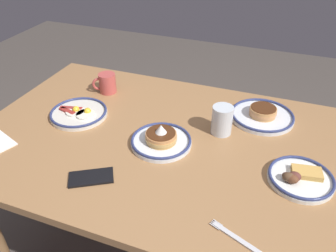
{
  "coord_description": "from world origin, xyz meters",
  "views": [
    {
      "loc": [
        -0.36,
        0.95,
        1.51
      ],
      "look_at": [
        0.01,
        -0.04,
        0.77
      ],
      "focal_mm": 35.85,
      "sensor_mm": 36.0,
      "label": 1
    }
  ],
  "objects_px": {
    "plate_near_main": "(262,115)",
    "drinking_glass": "(222,121)",
    "plate_center_pancakes": "(161,140)",
    "plate_far_side": "(79,113)",
    "cell_phone": "(91,177)",
    "fork_near": "(240,241)",
    "plate_far_companion": "(300,178)",
    "coffee_mug": "(107,83)"
  },
  "relations": [
    {
      "from": "plate_far_companion",
      "to": "plate_near_main",
      "type": "bearing_deg",
      "value": -63.98
    },
    {
      "from": "plate_center_pancakes",
      "to": "cell_phone",
      "type": "xyz_separation_m",
      "value": [
        0.15,
        0.25,
        -0.02
      ]
    },
    {
      "from": "plate_near_main",
      "to": "coffee_mug",
      "type": "bearing_deg",
      "value": 1.89
    },
    {
      "from": "plate_near_main",
      "to": "plate_far_companion",
      "type": "relative_size",
      "value": 1.23
    },
    {
      "from": "fork_near",
      "to": "coffee_mug",
      "type": "bearing_deg",
      "value": -39.54
    },
    {
      "from": "cell_phone",
      "to": "drinking_glass",
      "type": "bearing_deg",
      "value": -160.62
    },
    {
      "from": "plate_far_companion",
      "to": "plate_far_side",
      "type": "bearing_deg",
      "value": -5.6
    },
    {
      "from": "coffee_mug",
      "to": "plate_center_pancakes",
      "type": "bearing_deg",
      "value": 143.28
    },
    {
      "from": "plate_far_companion",
      "to": "coffee_mug",
      "type": "xyz_separation_m",
      "value": [
        0.88,
        -0.31,
        0.03
      ]
    },
    {
      "from": "plate_far_side",
      "to": "cell_phone",
      "type": "height_order",
      "value": "plate_far_side"
    },
    {
      "from": "plate_near_main",
      "to": "drinking_glass",
      "type": "relative_size",
      "value": 2.27
    },
    {
      "from": "plate_far_companion",
      "to": "cell_phone",
      "type": "xyz_separation_m",
      "value": [
        0.64,
        0.23,
        -0.01
      ]
    },
    {
      "from": "plate_far_side",
      "to": "drinking_glass",
      "type": "xyz_separation_m",
      "value": [
        -0.59,
        -0.09,
        0.04
      ]
    },
    {
      "from": "cell_phone",
      "to": "plate_near_main",
      "type": "bearing_deg",
      "value": -160.92
    },
    {
      "from": "plate_center_pancakes",
      "to": "plate_near_main",
      "type": "bearing_deg",
      "value": -136.68
    },
    {
      "from": "plate_far_companion",
      "to": "drinking_glass",
      "type": "distance_m",
      "value": 0.35
    },
    {
      "from": "coffee_mug",
      "to": "fork_near",
      "type": "xyz_separation_m",
      "value": [
        -0.74,
        0.61,
        -0.04
      ]
    },
    {
      "from": "cell_phone",
      "to": "fork_near",
      "type": "bearing_deg",
      "value": 141.19
    },
    {
      "from": "plate_far_companion",
      "to": "plate_far_side",
      "type": "distance_m",
      "value": 0.89
    },
    {
      "from": "plate_center_pancakes",
      "to": "plate_far_companion",
      "type": "xyz_separation_m",
      "value": [
        -0.49,
        0.03,
        -0.01
      ]
    },
    {
      "from": "plate_far_companion",
      "to": "plate_center_pancakes",
      "type": "bearing_deg",
      "value": -3.09
    },
    {
      "from": "cell_phone",
      "to": "fork_near",
      "type": "relative_size",
      "value": 0.78
    },
    {
      "from": "drinking_glass",
      "to": "fork_near",
      "type": "bearing_deg",
      "value": 109.07
    },
    {
      "from": "drinking_glass",
      "to": "plate_center_pancakes",
      "type": "bearing_deg",
      "value": 38.45
    },
    {
      "from": "plate_far_companion",
      "to": "coffee_mug",
      "type": "bearing_deg",
      "value": -19.65
    },
    {
      "from": "plate_far_side",
      "to": "coffee_mug",
      "type": "bearing_deg",
      "value": -92.93
    },
    {
      "from": "plate_far_side",
      "to": "cell_phone",
      "type": "distance_m",
      "value": 0.4
    },
    {
      "from": "plate_center_pancakes",
      "to": "coffee_mug",
      "type": "xyz_separation_m",
      "value": [
        0.38,
        -0.29,
        0.03
      ]
    },
    {
      "from": "plate_center_pancakes",
      "to": "cell_phone",
      "type": "height_order",
      "value": "plate_center_pancakes"
    },
    {
      "from": "plate_center_pancakes",
      "to": "plate_far_side",
      "type": "bearing_deg",
      "value": -8.7
    },
    {
      "from": "plate_far_companion",
      "to": "fork_near",
      "type": "distance_m",
      "value": 0.33
    },
    {
      "from": "coffee_mug",
      "to": "fork_near",
      "type": "relative_size",
      "value": 0.55
    },
    {
      "from": "plate_center_pancakes",
      "to": "coffee_mug",
      "type": "distance_m",
      "value": 0.48
    },
    {
      "from": "plate_near_main",
      "to": "plate_far_companion",
      "type": "height_order",
      "value": "plate_near_main"
    },
    {
      "from": "fork_near",
      "to": "plate_center_pancakes",
      "type": "bearing_deg",
      "value": -42.35
    },
    {
      "from": "coffee_mug",
      "to": "plate_far_companion",
      "type": "bearing_deg",
      "value": 160.35
    },
    {
      "from": "plate_near_main",
      "to": "drinking_glass",
      "type": "bearing_deg",
      "value": 49.01
    },
    {
      "from": "fork_near",
      "to": "plate_far_companion",
      "type": "bearing_deg",
      "value": -114.68
    },
    {
      "from": "cell_phone",
      "to": "coffee_mug",
      "type": "bearing_deg",
      "value": -96.99
    },
    {
      "from": "plate_near_main",
      "to": "plate_far_side",
      "type": "xyz_separation_m",
      "value": [
        0.72,
        0.25,
        -0.0
      ]
    },
    {
      "from": "plate_far_side",
      "to": "plate_far_companion",
      "type": "bearing_deg",
      "value": 174.4
    },
    {
      "from": "plate_center_pancakes",
      "to": "plate_far_side",
      "type": "xyz_separation_m",
      "value": [
        0.39,
        -0.06,
        -0.01
      ]
    }
  ]
}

